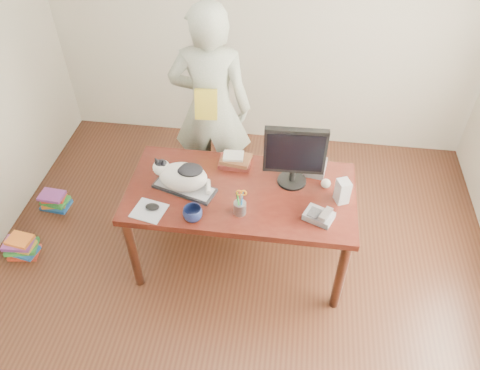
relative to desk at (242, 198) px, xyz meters
name	(u,v)px	position (x,y,z in m)	size (l,w,h in m)	color
room	(226,187)	(0.00, -0.68, 0.75)	(4.50, 4.50, 4.50)	black
desk	(242,198)	(0.00, 0.00, 0.00)	(1.60, 0.80, 0.75)	black
keyboard	(185,188)	(-0.39, -0.12, 0.16)	(0.47, 0.29, 0.03)	black
cat	(181,175)	(-0.41, -0.12, 0.27)	(0.43, 0.30, 0.25)	silver
monitor	(295,154)	(0.35, 0.05, 0.42)	(0.42, 0.21, 0.47)	black
pen_cup	(240,207)	(0.02, -0.29, 0.21)	(0.09, 0.09, 0.21)	gray
mousepad	(149,211)	(-0.58, -0.36, 0.15)	(0.25, 0.23, 0.00)	#B8BDC5
mouse	(152,207)	(-0.56, -0.34, 0.17)	(0.11, 0.08, 0.04)	black
coffee_mug	(193,214)	(-0.28, -0.39, 0.20)	(0.13, 0.13, 0.10)	black
phone	(320,216)	(0.55, -0.27, 0.18)	(0.22, 0.19, 0.08)	slate
speaker	(343,191)	(0.69, -0.08, 0.24)	(0.11, 0.11, 0.18)	#AAAAAD
baseball	(326,183)	(0.59, 0.04, 0.18)	(0.07, 0.07, 0.07)	white
book_stack	(235,160)	(-0.08, 0.20, 0.19)	(0.24, 0.19, 0.09)	#4A1713
calculator	(315,167)	(0.51, 0.21, 0.18)	(0.18, 0.22, 0.06)	slate
person	(211,109)	(-0.34, 0.68, 0.29)	(0.65, 0.43, 1.79)	beige
held_book	(206,104)	(-0.34, 0.51, 0.45)	(0.17, 0.11, 0.23)	gold
book_pile_a	(22,247)	(-1.75, -0.28, -0.51)	(0.27, 0.22, 0.18)	red
book_pile_b	(55,200)	(-1.72, 0.27, -0.53)	(0.26, 0.20, 0.15)	#184C93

